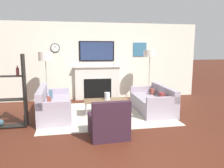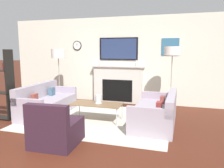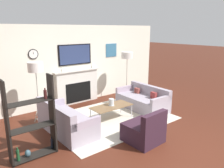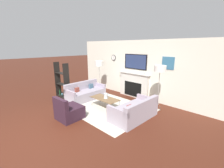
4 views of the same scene
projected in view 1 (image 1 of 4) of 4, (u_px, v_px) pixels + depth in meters
The scene contains 11 objects.
ground_plane at pixel (131, 161), 3.54m from camera, with size 60.00×60.00×0.00m, color #481F13.
fireplace_wall at pixel (97, 65), 7.79m from camera, with size 7.50×0.28×2.70m.
area_rug at pixel (106, 114), 6.10m from camera, with size 3.42×2.61×0.01m.
couch_left at pixel (53, 106), 5.79m from camera, with size 0.86×1.85×0.80m.
couch_right at pixel (153, 102), 6.31m from camera, with size 0.91×1.74×0.73m.
armchair at pixel (108, 124), 4.48m from camera, with size 0.79×0.81×0.80m.
coffee_table at pixel (106, 101), 5.95m from camera, with size 1.21×0.57×0.42m.
hurricane_candle at pixel (107, 96), 5.97m from camera, with size 0.17×0.17×0.20m.
floor_lamp_left at pixel (45, 57), 6.61m from camera, with size 0.41×0.41×1.71m.
floor_lamp_right at pixel (150, 54), 7.21m from camera, with size 0.42×0.42×1.77m.
shelf_unit at pixel (4, 96), 4.95m from camera, with size 0.92×0.28×1.68m.
Camera 1 is at (-0.92, -3.18, 1.80)m, focal length 35.00 mm.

